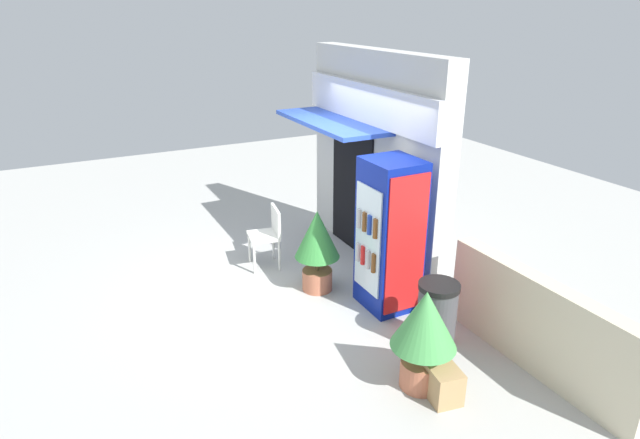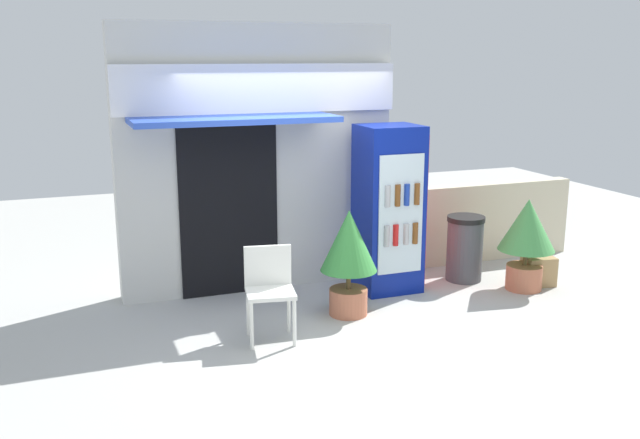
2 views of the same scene
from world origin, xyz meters
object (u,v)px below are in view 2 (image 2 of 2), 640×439
Objects in this scene: drink_cooler at (389,209)px; cardboard_box at (538,271)px; potted_plant_near_shop at (349,251)px; trash_bin at (465,248)px; plastic_chair at (269,285)px; potted_plant_curbside at (527,234)px.

cardboard_box is (1.75, -0.51, -0.78)m from drink_cooler.
drink_cooler is 1.69× the size of potted_plant_near_shop.
potted_plant_near_shop reaches higher than trash_bin.
plastic_chair is at bearing -162.42° from potted_plant_near_shop.
potted_plant_near_shop reaches higher than plastic_chair.
plastic_chair is at bearing -162.11° from trash_bin.
plastic_chair is 0.83× the size of potted_plant_curbside.
potted_plant_near_shop is at bearing -177.69° from cardboard_box.
plastic_chair is at bearing -173.35° from cardboard_box.
potted_plant_near_shop is at bearing 17.58° from plastic_chair.
trash_bin is (1.02, -0.03, -0.56)m from drink_cooler.
cardboard_box is at bearing -16.24° from drink_cooler.
trash_bin is (1.77, 0.58, -0.30)m from potted_plant_near_shop.
trash_bin is 2.28× the size of cardboard_box.
potted_plant_curbside is 0.57m from cardboard_box.
plastic_chair is 3.50m from cardboard_box.
potted_plant_near_shop is 1.89m from trash_bin.
drink_cooler is at bearing 178.20° from trash_bin.
drink_cooler reaches higher than potted_plant_curbside.
trash_bin reaches higher than cardboard_box.
plastic_chair reaches higher than trash_bin.
drink_cooler reaches higher than cardboard_box.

